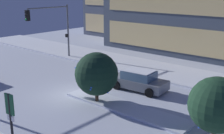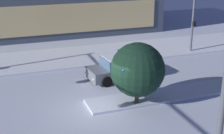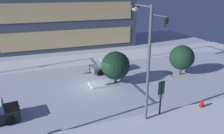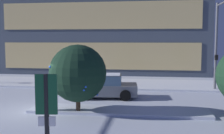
{
  "view_description": "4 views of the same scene",
  "coord_description": "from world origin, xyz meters",
  "px_view_note": "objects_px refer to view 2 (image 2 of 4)",
  "views": [
    {
      "loc": [
        14.72,
        -13.03,
        7.42
      ],
      "look_at": [
        2.98,
        0.43,
        2.5
      ],
      "focal_mm": 46.81,
      "sensor_mm": 36.0,
      "label": 1
    },
    {
      "loc": [
        -4.26,
        -14.09,
        7.57
      ],
      "look_at": [
        1.17,
        1.14,
        1.84
      ],
      "focal_mm": 51.17,
      "sensor_mm": 36.0,
      "label": 2
    },
    {
      "loc": [
        -5.42,
        -19.47,
        8.92
      ],
      "look_at": [
        1.73,
        -0.15,
        1.9
      ],
      "focal_mm": 35.74,
      "sensor_mm": 36.0,
      "label": 3
    },
    {
      "loc": [
        5.71,
        -13.46,
        3.61
      ],
      "look_at": [
        3.52,
        1.94,
        2.12
      ],
      "focal_mm": 45.34,
      "sensor_mm": 36.0,
      "label": 4
    }
  ],
  "objects_px": {
    "traffic_light_corner_far_right": "(206,3)",
    "street_lamp_arched": "(216,36)",
    "decorated_tree_left_of_median": "(138,70)",
    "car_far": "(121,68)"
  },
  "relations": [
    {
      "from": "traffic_light_corner_far_right",
      "to": "street_lamp_arched",
      "type": "bearing_deg",
      "value": -34.44
    },
    {
      "from": "car_far",
      "to": "traffic_light_corner_far_right",
      "type": "relative_size",
      "value": 0.72
    },
    {
      "from": "traffic_light_corner_far_right",
      "to": "street_lamp_arched",
      "type": "xyz_separation_m",
      "value": [
        -8.4,
        -12.24,
        1.06
      ]
    },
    {
      "from": "street_lamp_arched",
      "to": "traffic_light_corner_far_right",
      "type": "bearing_deg",
      "value": -34.01
    },
    {
      "from": "car_far",
      "to": "decorated_tree_left_of_median",
      "type": "distance_m",
      "value": 4.13
    },
    {
      "from": "car_far",
      "to": "decorated_tree_left_of_median",
      "type": "xyz_separation_m",
      "value": [
        -0.58,
        -3.89,
        1.28
      ]
    },
    {
      "from": "street_lamp_arched",
      "to": "decorated_tree_left_of_median",
      "type": "height_order",
      "value": "street_lamp_arched"
    },
    {
      "from": "decorated_tree_left_of_median",
      "to": "car_far",
      "type": "bearing_deg",
      "value": 81.52
    },
    {
      "from": "traffic_light_corner_far_right",
      "to": "decorated_tree_left_of_median",
      "type": "distance_m",
      "value": 10.24
    },
    {
      "from": "car_far",
      "to": "traffic_light_corner_far_right",
      "type": "height_order",
      "value": "traffic_light_corner_far_right"
    }
  ]
}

